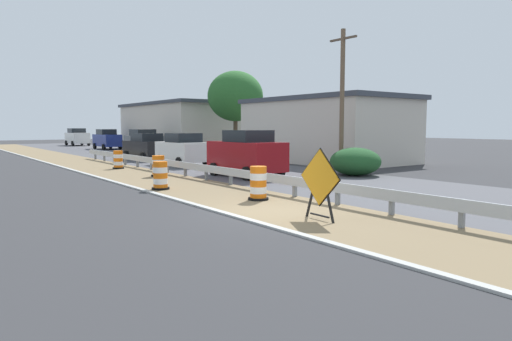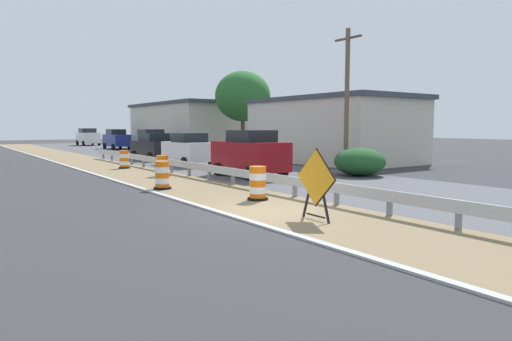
# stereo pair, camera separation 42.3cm
# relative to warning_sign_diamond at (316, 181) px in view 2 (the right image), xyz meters

# --- Properties ---
(ground_plane) EXTENTS (160.00, 160.00, 0.00)m
(ground_plane) POSITION_rel_warning_sign_diamond_xyz_m (-0.28, 1.66, -1.04)
(ground_plane) COLOR #333335
(median_dirt_strip) EXTENTS (3.76, 120.00, 0.01)m
(median_dirt_strip) POSITION_rel_warning_sign_diamond_xyz_m (0.40, 1.66, -1.04)
(median_dirt_strip) COLOR #7F6B4C
(median_dirt_strip) RESTS_ON ground
(far_lane_asphalt) EXTENTS (8.03, 120.00, 0.00)m
(far_lane_asphalt) POSITION_rel_warning_sign_diamond_xyz_m (6.30, 1.66, -1.04)
(far_lane_asphalt) COLOR #4C4C51
(far_lane_asphalt) RESTS_ON ground
(curb_near_edge) EXTENTS (0.20, 120.00, 0.11)m
(curb_near_edge) POSITION_rel_warning_sign_diamond_xyz_m (-1.58, 1.66, -1.03)
(curb_near_edge) COLOR #ADADA8
(curb_near_edge) RESTS_ON ground
(guardrail_median) EXTENTS (0.18, 44.77, 0.71)m
(guardrail_median) POSITION_rel_warning_sign_diamond_xyz_m (2.05, 4.41, -0.52)
(guardrail_median) COLOR #ADB2B7
(guardrail_median) RESTS_ON ground
(warning_sign_diamond) EXTENTS (0.12, 1.54, 1.90)m
(warning_sign_diamond) POSITION_rel_warning_sign_diamond_xyz_m (0.00, 0.00, 0.00)
(warning_sign_diamond) COLOR black
(warning_sign_diamond) RESTS_ON ground
(traffic_barrel_nearest) EXTENTS (0.69, 0.69, 1.12)m
(traffic_barrel_nearest) POSITION_rel_warning_sign_diamond_xyz_m (0.67, 3.58, -0.53)
(traffic_barrel_nearest) COLOR orange
(traffic_barrel_nearest) RESTS_ON ground
(traffic_barrel_close) EXTENTS (0.68, 0.68, 1.09)m
(traffic_barrel_close) POSITION_rel_warning_sign_diamond_xyz_m (-0.87, 7.87, -0.55)
(traffic_barrel_close) COLOR orange
(traffic_barrel_close) RESTS_ON ground
(traffic_barrel_mid) EXTENTS (0.73, 0.73, 1.03)m
(traffic_barrel_mid) POSITION_rel_warning_sign_diamond_xyz_m (1.02, 12.25, -0.58)
(traffic_barrel_mid) COLOR orange
(traffic_barrel_mid) RESTS_ON ground
(traffic_barrel_far) EXTENTS (0.64, 0.64, 1.05)m
(traffic_barrel_far) POSITION_rel_warning_sign_diamond_xyz_m (0.86, 17.42, -0.57)
(traffic_barrel_far) COLOR orange
(traffic_barrel_far) RESTS_ON ground
(car_lead_near_lane) EXTENTS (2.24, 4.18, 2.26)m
(car_lead_near_lane) POSITION_rel_warning_sign_diamond_xyz_m (4.42, 9.60, 0.09)
(car_lead_near_lane) COLOR maroon
(car_lead_near_lane) RESTS_ON ground
(car_trailing_near_lane) EXTENTS (2.21, 4.34, 2.18)m
(car_trailing_near_lane) POSITION_rel_warning_sign_diamond_xyz_m (7.54, 29.76, 0.05)
(car_trailing_near_lane) COLOR #4C5156
(car_trailing_near_lane) RESTS_ON ground
(car_lead_far_lane) EXTENTS (2.17, 4.40, 1.95)m
(car_lead_far_lane) POSITION_rel_warning_sign_diamond_xyz_m (4.96, 23.07, -0.06)
(car_lead_far_lane) COLOR black
(car_lead_far_lane) RESTS_ON ground
(car_mid_far_lane) EXTENTS (2.26, 4.18, 2.19)m
(car_mid_far_lane) POSITION_rel_warning_sign_diamond_xyz_m (7.93, 52.16, 0.06)
(car_mid_far_lane) COLOR silver
(car_mid_far_lane) RESTS_ON ground
(car_trailing_far_lane) EXTENTS (2.11, 4.03, 2.03)m
(car_trailing_far_lane) POSITION_rel_warning_sign_diamond_xyz_m (4.82, 17.05, -0.03)
(car_trailing_far_lane) COLOR silver
(car_trailing_far_lane) RESTS_ON ground
(car_distant_a) EXTENTS (2.00, 4.42, 2.14)m
(car_distant_a) POSITION_rel_warning_sign_diamond_xyz_m (7.90, 40.57, 0.03)
(car_distant_a) COLOR navy
(car_distant_a) RESTS_ON ground
(roadside_shop_near) EXTENTS (6.97, 11.62, 4.42)m
(roadside_shop_near) POSITION_rel_warning_sign_diamond_xyz_m (14.51, 14.30, 1.18)
(roadside_shop_near) COLOR beige
(roadside_shop_near) RESTS_ON ground
(roadside_shop_far) EXTENTS (8.84, 15.50, 4.87)m
(roadside_shop_far) POSITION_rel_warning_sign_diamond_xyz_m (14.52, 35.31, 1.41)
(roadside_shop_far) COLOR beige
(roadside_shop_far) RESTS_ON ground
(utility_pole_near) EXTENTS (0.24, 1.80, 7.46)m
(utility_pole_near) POSITION_rel_warning_sign_diamond_xyz_m (9.68, 8.34, 2.85)
(utility_pole_near) COLOR brown
(utility_pole_near) RESTS_ON ground
(bush_roadside) EXTENTS (2.53, 2.53, 1.39)m
(bush_roadside) POSITION_rel_warning_sign_diamond_xyz_m (9.12, 6.85, -0.34)
(bush_roadside) COLOR #1E4C23
(bush_roadside) RESTS_ON ground
(tree_roadside) EXTENTS (4.70, 4.70, 7.10)m
(tree_roadside) POSITION_rel_warning_sign_diamond_xyz_m (13.44, 24.04, 3.93)
(tree_roadside) COLOR #4C3D2D
(tree_roadside) RESTS_ON ground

